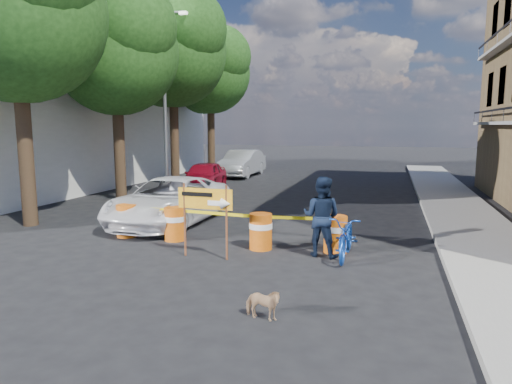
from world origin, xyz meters
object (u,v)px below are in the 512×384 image
Objects in this scene: bicycle at (347,217)px; barrel_mid_right at (261,231)px; sedan_red at (204,176)px; detour_sign at (211,205)px; barrel_far_left at (127,220)px; barrel_mid_left at (175,223)px; barrel_far_right at (335,233)px; pedestrian at (321,216)px; sedan_silver at (242,163)px; dog at (262,304)px; suv_white at (170,201)px.

barrel_mid_right is at bearing 177.39° from bicycle.
sedan_red reaches higher than barrel_mid_right.
sedan_red is at bearing 116.01° from detour_sign.
barrel_mid_left is (1.46, 0.00, 0.00)m from barrel_far_left.
pedestrian is at bearing -127.23° from barrel_far_right.
detour_sign is at bearing -73.84° from sedan_silver.
sedan_red is (-7.57, 9.50, -0.29)m from bicycle.
bicycle is at bearing -7.09° from dog.
pedestrian is 0.39× the size of sedan_silver.
dog is at bearing -53.08° from detour_sign.
dog is (3.61, -4.23, -0.21)m from barrel_mid_left.
suv_white reaches higher than barrel_mid_right.
pedestrian is 0.97× the size of bicycle.
barrel_far_left is 3.92m from barrel_mid_right.
dog is 0.13× the size of sedan_silver.
barrel_far_right is at bearing 129.93° from bicycle.
barrel_far_left is 5.73m from barrel_far_right.
detour_sign is at bearing 41.46° from dog.
barrel_mid_left is 2.20m from detour_sign.
barrel_far_left is at bearing -98.34° from suv_white.
barrel_far_right is 5.73m from suv_white.
barrel_far_left is at bearing 56.99° from dog.
detour_sign reaches higher than barrel_mid_right.
barrel_far_right is 0.68m from pedestrian.
barrel_mid_right is 1.44× the size of dog.
pedestrian is at bearing 23.74° from detour_sign.
barrel_far_left and barrel_far_right have the same top height.
dog is at bearing -51.02° from suv_white.
bicycle is (2.12, -0.15, 0.50)m from barrel_mid_right.
pedestrian is 5.60m from suv_white.
barrel_far_right is at bearing -1.90° from dog.
barrel_mid_left and barrel_far_right have the same top height.
barrel_far_left is 1.00× the size of barrel_mid_right.
dog is 20.78m from sedan_silver.
barrel_far_right is (4.27, 0.02, 0.00)m from barrel_mid_left.
barrel_far_right is (5.73, 0.02, 0.00)m from barrel_far_left.
barrel_mid_right is 4.18m from suv_white.
bicycle is at bearing -20.53° from suv_white.
suv_white is at bearing 80.21° from barrel_far_left.
pedestrian is at bearing -5.22° from barrel_mid_left.
barrel_mid_right is 0.46× the size of bicycle.
sedan_red reaches higher than dog.
barrel_far_left is 6.61m from dog.
suv_white is (-3.58, 2.15, 0.25)m from barrel_mid_right.
detour_sign is (-0.86, -1.09, 0.79)m from barrel_mid_right.
bicycle reaches higher than dog.
sedan_red is at bearing 108.17° from barrel_mid_left.
dog is at bearing -39.83° from barrel_far_left.
pedestrian is at bearing -178.45° from bicycle.
barrel_far_left is 1.46m from barrel_mid_left.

